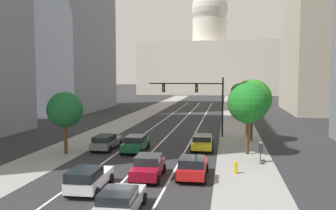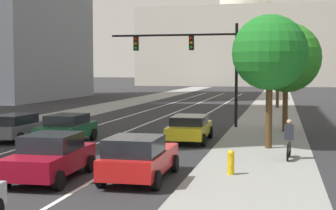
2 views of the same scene
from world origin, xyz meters
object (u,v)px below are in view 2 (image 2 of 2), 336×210
street_tree_far_right (270,53)px  traffic_signal_mast (196,54)px  car_gray (19,126)px  car_green (67,128)px  car_crimson (51,156)px  cyclist (289,140)px  street_tree_near_right (286,58)px  capitol_building (245,35)px  street_tree_mid_right (278,65)px  fire_hydrant (231,162)px  car_red (139,157)px  car_yellow (190,127)px

street_tree_far_right → traffic_signal_mast: bearing=120.7°
car_gray → car_green: 3.10m
car_crimson → cyclist: 10.03m
traffic_signal_mast → street_tree_near_right: 6.17m
car_green → cyclist: cyclist is taller
traffic_signal_mast → capitol_building: bearing=92.2°
car_green → cyclist: size_ratio=2.46×
street_tree_mid_right → cyclist: bearing=-88.6°
fire_hydrant → traffic_signal_mast: bearing=104.5°
fire_hydrant → street_tree_near_right: bearing=81.6°
capitol_building → traffic_signal_mast: 94.94m
capitol_building → cyclist: 107.17m
car_red → car_crimson: bearing=99.0°
car_gray → street_tree_near_right: street_tree_near_right is taller
car_gray → cyclist: (14.23, -2.74, 0.09)m
car_yellow → street_tree_mid_right: bearing=-11.2°
street_tree_mid_right → street_tree_far_right: bearing=-90.4°
cyclist → street_tree_mid_right: size_ratio=0.30×
car_gray → street_tree_far_right: 13.87m
capitol_building → cyclist: bearing=-84.8°
capitol_building → street_tree_near_right: (9.56, -96.27, -8.00)m
car_green → street_tree_far_right: bearing=-86.1°
street_tree_far_right → car_red: bearing=-116.9°
car_crimson → street_tree_far_right: (7.22, 8.77, 3.83)m
street_tree_near_right → cyclist: bearing=-89.4°
car_crimson → car_red: size_ratio=1.01×
cyclist → street_tree_near_right: (-0.11, 9.82, 3.72)m
capitol_building → car_yellow: size_ratio=10.64×
car_green → cyclist: (11.19, -2.19, 0.06)m
car_gray → capitol_building: bearing=-1.3°
car_yellow → street_tree_near_right: 8.32m
car_yellow → car_gray: bearing=98.5°
traffic_signal_mast → cyclist: (6.03, -11.53, -4.02)m
fire_hydrant → street_tree_mid_right: bearing=87.7°
car_yellow → street_tree_mid_right: size_ratio=0.83×
cyclist → street_tree_far_right: street_tree_far_right is taller
traffic_signal_mast → cyclist: traffic_signal_mast is taller
fire_hydrant → street_tree_near_right: size_ratio=0.14×
cyclist → street_tree_near_right: size_ratio=0.26×
car_crimson → car_red: 3.09m
street_tree_mid_right → street_tree_near_right: size_ratio=0.87×
car_red → cyclist: (5.10, 5.33, 0.05)m
fire_hydrant → car_red: bearing=-151.3°
car_green → car_red: (6.09, -7.52, 0.01)m
cyclist → car_crimson: bearing=131.2°
traffic_signal_mast → street_tree_far_right: 10.02m
street_tree_mid_right → car_red: bearing=-97.0°
cyclist → car_gray: bearing=84.7°
capitol_building → street_tree_far_right: 103.84m
street_tree_mid_right → street_tree_near_right: (0.64, -20.25, 0.26)m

